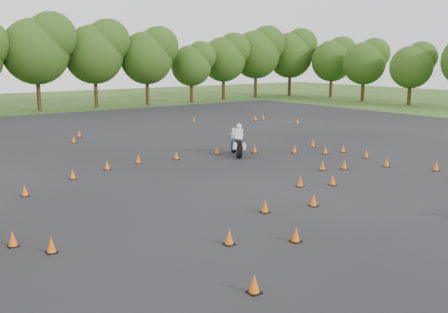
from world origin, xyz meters
name	(u,v)px	position (x,y,z in m)	size (l,w,h in m)	color
ground	(286,203)	(0.00, 0.00, 0.00)	(140.00, 140.00, 0.00)	#2D5119
asphalt_pad	(199,174)	(0.00, 6.00, 0.01)	(62.00, 62.00, 0.00)	black
treeline	(49,67)	(2.29, 35.09, 4.59)	(87.03, 32.25, 10.65)	#294614
traffic_cones	(194,171)	(-0.33, 5.97, 0.23)	(36.71, 33.20, 0.45)	#EB5D09
rider_white	(236,139)	(4.33, 8.72, 0.93)	(2.39, 0.73, 1.84)	silver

